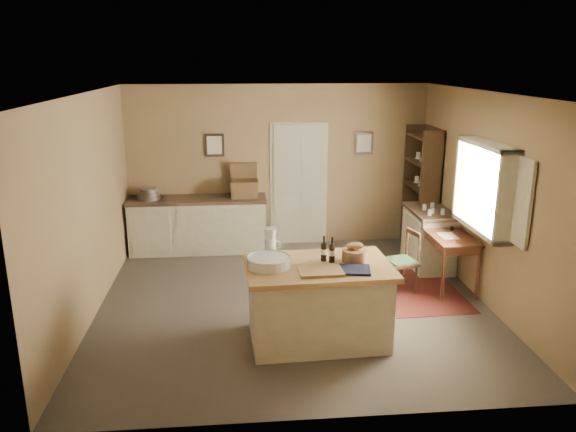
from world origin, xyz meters
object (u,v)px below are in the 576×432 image
at_px(work_island, 317,300).
at_px(sideboard, 199,223).
at_px(shelving_unit, 424,190).
at_px(desk_chair, 401,262).
at_px(right_cabinet, 429,238).
at_px(writing_desk, 451,243).

bearing_deg(work_island, sideboard, 112.52).
distance_m(work_island, shelving_unit, 3.74).
relative_size(work_island, sideboard, 0.74).
bearing_deg(desk_chair, right_cabinet, 38.46).
height_order(writing_desk, right_cabinet, right_cabinet).
bearing_deg(shelving_unit, work_island, -126.22).
bearing_deg(right_cabinet, desk_chair, -127.97).
xyz_separation_m(right_cabinet, shelving_unit, (0.15, 0.81, 0.56)).
relative_size(right_cabinet, shelving_unit, 0.51).
xyz_separation_m(desk_chair, right_cabinet, (0.69, 0.89, 0.04)).
distance_m(sideboard, shelving_unit, 3.74).
bearing_deg(writing_desk, shelving_unit, 84.78).
bearing_deg(writing_desk, sideboard, 151.35).
relative_size(writing_desk, desk_chair, 1.09).
bearing_deg(desk_chair, writing_desk, -11.91).
height_order(sideboard, desk_chair, sideboard).
bearing_deg(writing_desk, desk_chair, -178.34).
relative_size(sideboard, shelving_unit, 1.10).
height_order(writing_desk, shelving_unit, shelving_unit).
height_order(writing_desk, desk_chair, desk_chair).
xyz_separation_m(sideboard, desk_chair, (2.85, -1.95, -0.07)).
distance_m(desk_chair, right_cabinet, 1.13).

